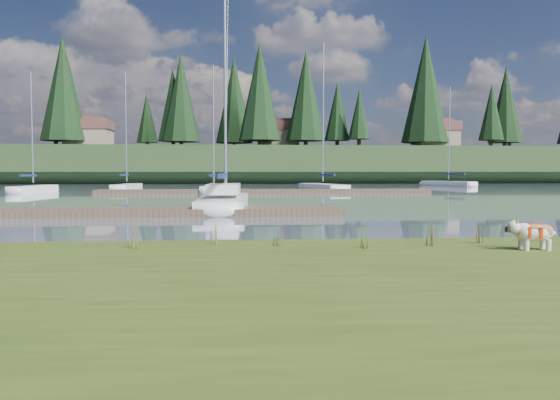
{
  "coord_description": "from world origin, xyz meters",
  "views": [
    {
      "loc": [
        -0.1,
        -12.69,
        1.78
      ],
      "look_at": [
        0.83,
        -0.5,
        1.11
      ],
      "focal_mm": 35.0,
      "sensor_mm": 36.0,
      "label": 1
    }
  ],
  "objects": [
    {
      "name": "ridge",
      "position": [
        0.0,
        73.0,
        2.5
      ],
      "size": [
        200.0,
        20.0,
        5.0
      ],
      "primitive_type": "cube",
      "color": "#1E3218",
      "rests_on": "ground"
    },
    {
      "name": "weed_1",
      "position": [
        0.65,
        -2.46,
        0.54
      ],
      "size": [
        0.17,
        0.14,
        0.45
      ],
      "color": "#475B23",
      "rests_on": "bank"
    },
    {
      "name": "weed_5",
      "position": [
        4.66,
        -2.42,
        0.61
      ],
      "size": [
        0.17,
        0.14,
        0.63
      ],
      "color": "#475B23",
      "rests_on": "bank"
    },
    {
      "name": "conifer_3",
      "position": [
        -10.0,
        72.0,
        11.74
      ],
      "size": [
        4.84,
        4.84,
        12.25
      ],
      "color": "#382619",
      "rests_on": "ridge"
    },
    {
      "name": "bulldog",
      "position": [
        5.19,
        -3.32,
        0.68
      ],
      "size": [
        0.88,
        0.4,
        0.53
      ],
      "rotation": [
        0.0,
        0.0,
        3.11
      ],
      "color": "silver",
      "rests_on": "bank"
    },
    {
      "name": "weed_0",
      "position": [
        -0.53,
        -2.1,
        0.56
      ],
      "size": [
        0.17,
        0.14,
        0.51
      ],
      "color": "#475B23",
      "rests_on": "bank"
    },
    {
      "name": "conifer_4",
      "position": [
        3.0,
        66.0,
        13.09
      ],
      "size": [
        6.16,
        6.16,
        15.1
      ],
      "color": "#382619",
      "rests_on": "ridge"
    },
    {
      "name": "weed_2",
      "position": [
        3.53,
        -2.63,
        0.61
      ],
      "size": [
        0.17,
        0.14,
        0.61
      ],
      "color": "#475B23",
      "rests_on": "bank"
    },
    {
      "name": "bank",
      "position": [
        0.0,
        -6.0,
        0.17
      ],
      "size": [
        60.0,
        9.0,
        0.35
      ],
      "primitive_type": "cube",
      "color": "#394D17",
      "rests_on": "ground"
    },
    {
      "name": "dock_far",
      "position": [
        2.0,
        30.0,
        0.15
      ],
      "size": [
        26.0,
        2.2,
        0.3
      ],
      "primitive_type": "cube",
      "color": "#4C3D2C",
      "rests_on": "ground"
    },
    {
      "name": "conifer_2",
      "position": [
        -25.0,
        68.0,
        13.54
      ],
      "size": [
        6.6,
        6.6,
        16.05
      ],
      "color": "#382619",
      "rests_on": "ridge"
    },
    {
      "name": "conifer_6",
      "position": [
        28.0,
        68.0,
        13.99
      ],
      "size": [
        7.04,
        7.04,
        17.0
      ],
      "color": "#382619",
      "rests_on": "ridge"
    },
    {
      "name": "mud_lip",
      "position": [
        0.0,
        -1.6,
        0.07
      ],
      "size": [
        60.0,
        0.5,
        0.14
      ],
      "primitive_type": "cube",
      "color": "#33281C",
      "rests_on": "ground"
    },
    {
      "name": "house_2",
      "position": [
        30.0,
        69.0,
        7.31
      ],
      "size": [
        6.3,
        5.3,
        4.65
      ],
      "color": "gray",
      "rests_on": "ridge"
    },
    {
      "name": "conifer_5",
      "position": [
        15.0,
        70.0,
        10.83
      ],
      "size": [
        3.96,
        3.96,
        10.35
      ],
      "color": "#382619",
      "rests_on": "ridge"
    },
    {
      "name": "conifer_7",
      "position": [
        42.0,
        71.0,
        12.19
      ],
      "size": [
        5.28,
        5.28,
        13.2
      ],
      "color": "#382619",
      "rests_on": "ridge"
    },
    {
      "name": "sailboat_bg_5",
      "position": [
        23.54,
        48.53,
        0.32
      ],
      "size": [
        4.73,
        7.9,
        11.39
      ],
      "rotation": [
        0.0,
        0.0,
        2.0
      ],
      "color": "white",
      "rests_on": "ground"
    },
    {
      "name": "sailboat_bg_0",
      "position": [
        -16.44,
        32.99,
        0.33
      ],
      "size": [
        2.18,
        6.73,
        9.75
      ],
      "rotation": [
        0.0,
        0.0,
        1.44
      ],
      "color": "white",
      "rests_on": "ground"
    },
    {
      "name": "ground",
      "position": [
        0.0,
        30.0,
        0.0
      ],
      "size": [
        200.0,
        200.0,
        0.0
      ],
      "primitive_type": "plane",
      "color": "slate",
      "rests_on": "ground"
    },
    {
      "name": "sailboat_bg_3",
      "position": [
        7.35,
        36.91,
        0.32
      ],
      "size": [
        3.77,
        9.33,
        13.32
      ],
      "rotation": [
        0.0,
        0.0,
        1.79
      ],
      "color": "white",
      "rests_on": "ground"
    },
    {
      "name": "sailboat_bg_2",
      "position": [
        -2.02,
        32.31,
        0.33
      ],
      "size": [
        1.98,
        6.91,
        10.37
      ],
      "rotation": [
        0.0,
        0.0,
        1.48
      ],
      "color": "white",
      "rests_on": "ground"
    },
    {
      "name": "sailboat_main",
      "position": [
        -0.71,
        13.41,
        0.42
      ],
      "size": [
        2.29,
        10.01,
        14.2
      ],
      "rotation": [
        0.0,
        0.0,
        1.54
      ],
      "color": "white",
      "rests_on": "ground"
    },
    {
      "name": "weed_4",
      "position": [
        2.23,
        -2.95,
        0.53
      ],
      "size": [
        0.17,
        0.14,
        0.44
      ],
      "color": "#475B23",
      "rests_on": "bank"
    },
    {
      "name": "dock_near",
      "position": [
        -4.0,
        9.0,
        0.15
      ],
      "size": [
        16.0,
        2.0,
        0.3
      ],
      "primitive_type": "cube",
      "color": "#4C3D2C",
      "rests_on": "ground"
    },
    {
      "name": "house_1",
      "position": [
        6.0,
        71.0,
        7.31
      ],
      "size": [
        6.3,
        5.3,
        4.65
      ],
      "color": "gray",
      "rests_on": "ridge"
    },
    {
      "name": "sailboat_bg_1",
      "position": [
        -10.03,
        37.61,
        0.33
      ],
      "size": [
        1.69,
        7.17,
        10.71
      ],
      "rotation": [
        0.0,
        0.0,
        1.53
      ],
      "color": "white",
      "rests_on": "ground"
    },
    {
      "name": "house_0",
      "position": [
        -22.0,
        70.0,
        7.31
      ],
      "size": [
        6.3,
        5.3,
        4.65
      ],
      "color": "gray",
      "rests_on": "ridge"
    },
    {
      "name": "weed_3",
      "position": [
        -2.05,
        -2.56,
        0.56
      ],
      "size": [
        0.17,
        0.14,
        0.51
      ],
      "color": "#475B23",
      "rests_on": "bank"
    }
  ]
}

